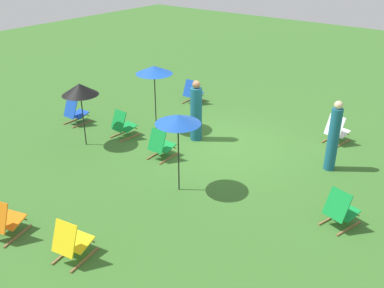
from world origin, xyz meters
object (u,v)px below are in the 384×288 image
Objects in this scene: deckchair_0 at (123,125)px; deckchair_1 at (193,93)px; deckchair_5 at (75,112)px; umbrella_2 at (178,120)px; deckchair_6 at (71,242)px; person_0 at (196,112)px; umbrella_1 at (80,89)px; umbrella_0 at (154,70)px; person_1 at (333,137)px; deckchair_8 at (161,145)px; deckchair_7 at (337,130)px; deckchair_2 at (4,220)px; deckchair_3 at (340,210)px.

deckchair_0 is 1.00× the size of deckchair_1.
deckchair_5 is 5.36m from umbrella_2.
deckchair_6 is 5.66m from person_0.
deckchair_0 and deckchair_1 have the same top height.
deckchair_5 is at bearing -29.43° from umbrella_1.
umbrella_0 is at bearing -39.78° from umbrella_2.
umbrella_1 is at bearing -4.37° from umbrella_2.
deckchair_1 is 5.96m from person_1.
deckchair_8 is 1.57m from person_0.
person_1 reaches higher than deckchair_6.
deckchair_1 is at bearing 8.73° from deckchair_7.
deckchair_5 is 7.87m from deckchair_7.
person_1 is (-7.45, -1.99, 0.51)m from deckchair_5.
deckchair_8 is at bearing 173.60° from deckchair_0.
umbrella_0 is at bearing -152.51° from deckchair_5.
umbrella_1 is (2.22, 0.68, 1.26)m from deckchair_8.
deckchair_5 is 0.46× the size of person_1.
deckchair_8 is 4.36m from person_1.
deckchair_0 is 1.00× the size of deckchair_6.
deckchair_8 is at bearing -34.64° from umbrella_2.
deckchair_1 is 1.00× the size of deckchair_5.
umbrella_1 is at bearing -76.70° from deckchair_2.
umbrella_0 is (4.67, 2.43, 1.49)m from deckchair_7.
umbrella_0 is at bearing 4.16° from deckchair_3.
umbrella_0 is (-0.41, -0.99, 1.49)m from deckchair_0.
deckchair_8 is (-1.90, 3.87, 0.00)m from deckchair_1.
deckchair_0 and deckchair_7 have the same top height.
deckchair_8 is at bearing -108.15° from deckchair_2.
deckchair_6 is at bearing 130.07° from deckchair_0.
deckchair_5 is 0.42× the size of umbrella_0.
umbrella_2 is at bearing 168.22° from deckchair_5.
deckchair_8 is 0.44× the size of umbrella_2.
deckchair_1 is 7.79m from deckchair_3.
deckchair_5 is 1.00× the size of deckchair_8.
deckchair_1 is 0.47× the size of person_0.
umbrella_1 is at bearing 150.97° from deckchair_5.
deckchair_5 and deckchair_8 have the same top height.
umbrella_1 reaches higher than deckchair_5.
person_1 reaches higher than deckchair_5.
deckchair_2 is 0.43× the size of umbrella_0.
umbrella_2 reaches higher than deckchair_1.
person_1 is (-5.68, 1.75, 0.51)m from deckchair_1.
deckchair_0 is at bearing -63.68° from deckchair_6.
deckchair_5 is 1.00× the size of deckchair_6.
deckchair_1 and deckchair_2 have the same top height.
deckchair_2 and deckchair_6 have the same top height.
deckchair_0 is at bearing -75.38° from person_0.
person_1 is (-2.42, -6.11, 0.51)m from deckchair_6.
person_1 is (1.05, -2.17, 0.51)m from deckchair_3.
person_1 reaches higher than deckchair_3.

